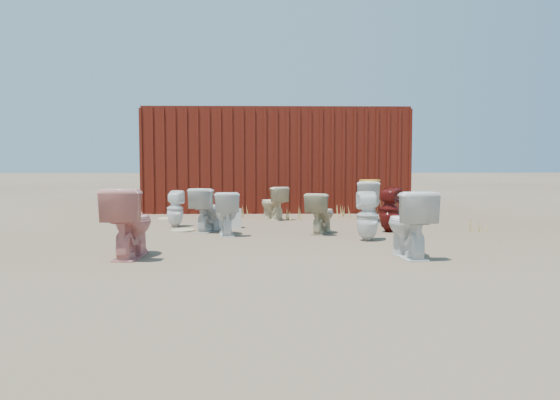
{
  "coord_description": "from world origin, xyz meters",
  "views": [
    {
      "loc": [
        -0.21,
        -8.17,
        1.16
      ],
      "look_at": [
        0.0,
        0.6,
        0.55
      ],
      "focal_mm": 35.0,
      "sensor_mm": 36.0,
      "label": 1
    }
  ],
  "objects_px": {
    "toilet_front_e": "(409,224)",
    "loose_tank": "(226,219)",
    "shipping_container": "(276,160)",
    "toilet_front_a": "(208,210)",
    "toilet_back_a": "(175,209)",
    "toilet_back_yellowlid": "(370,201)",
    "toilet_back_e": "(367,216)",
    "toilet_back_beige_right": "(321,213)",
    "toilet_front_pink": "(129,223)",
    "toilet_front_maroon": "(389,210)",
    "toilet_back_beige_left": "(273,203)",
    "toilet_front_c": "(226,213)"
  },
  "relations": [
    {
      "from": "shipping_container",
      "to": "toilet_back_yellowlid",
      "type": "distance_m",
      "value": 3.37
    },
    {
      "from": "toilet_front_pink",
      "to": "toilet_back_yellowlid",
      "type": "bearing_deg",
      "value": -128.55
    },
    {
      "from": "toilet_front_pink",
      "to": "toilet_back_beige_left",
      "type": "bearing_deg",
      "value": -108.42
    },
    {
      "from": "toilet_front_a",
      "to": "toilet_back_a",
      "type": "distance_m",
      "value": 0.9
    },
    {
      "from": "toilet_front_e",
      "to": "toilet_back_beige_right",
      "type": "height_order",
      "value": "toilet_front_e"
    },
    {
      "from": "shipping_container",
      "to": "toilet_front_a",
      "type": "bearing_deg",
      "value": -105.86
    },
    {
      "from": "toilet_back_yellowlid",
      "to": "toilet_front_c",
      "type": "bearing_deg",
      "value": 51.08
    },
    {
      "from": "toilet_back_a",
      "to": "toilet_back_beige_right",
      "type": "relative_size",
      "value": 0.98
    },
    {
      "from": "toilet_back_yellowlid",
      "to": "loose_tank",
      "type": "relative_size",
      "value": 1.58
    },
    {
      "from": "toilet_front_c",
      "to": "toilet_front_maroon",
      "type": "bearing_deg",
      "value": 178.73
    },
    {
      "from": "shipping_container",
      "to": "toilet_back_beige_left",
      "type": "relative_size",
      "value": 8.94
    },
    {
      "from": "toilet_front_e",
      "to": "toilet_back_beige_left",
      "type": "height_order",
      "value": "toilet_front_e"
    },
    {
      "from": "toilet_front_c",
      "to": "toilet_front_e",
      "type": "xyz_separation_m",
      "value": [
        2.38,
        -2.09,
        0.06
      ]
    },
    {
      "from": "toilet_back_e",
      "to": "toilet_back_beige_left",
      "type": "bearing_deg",
      "value": -62.82
    },
    {
      "from": "toilet_front_maroon",
      "to": "loose_tank",
      "type": "bearing_deg",
      "value": 20.38
    },
    {
      "from": "toilet_front_a",
      "to": "toilet_back_beige_left",
      "type": "bearing_deg",
      "value": -104.48
    },
    {
      "from": "toilet_front_maroon",
      "to": "toilet_front_e",
      "type": "height_order",
      "value": "toilet_front_e"
    },
    {
      "from": "toilet_back_e",
      "to": "loose_tank",
      "type": "bearing_deg",
      "value": -32.41
    },
    {
      "from": "toilet_back_beige_right",
      "to": "toilet_front_e",
      "type": "bearing_deg",
      "value": 134.46
    },
    {
      "from": "toilet_front_pink",
      "to": "loose_tank",
      "type": "relative_size",
      "value": 1.71
    },
    {
      "from": "toilet_back_beige_right",
      "to": "toilet_front_c",
      "type": "bearing_deg",
      "value": 27.01
    },
    {
      "from": "toilet_front_c",
      "to": "toilet_back_beige_left",
      "type": "distance_m",
      "value": 2.42
    },
    {
      "from": "toilet_back_beige_left",
      "to": "toilet_back_beige_right",
      "type": "xyz_separation_m",
      "value": [
        0.76,
        -2.2,
        -0.0
      ]
    },
    {
      "from": "toilet_back_beige_left",
      "to": "toilet_front_c",
      "type": "bearing_deg",
      "value": 39.35
    },
    {
      "from": "toilet_front_a",
      "to": "toilet_back_a",
      "type": "relative_size",
      "value": 1.12
    },
    {
      "from": "toilet_back_beige_left",
      "to": "toilet_front_pink",
      "type": "bearing_deg",
      "value": 35.4
    },
    {
      "from": "toilet_front_e",
      "to": "toilet_back_e",
      "type": "distance_m",
      "value": 1.43
    },
    {
      "from": "toilet_front_pink",
      "to": "toilet_back_beige_left",
      "type": "xyz_separation_m",
      "value": [
        1.79,
        4.33,
        -0.09
      ]
    },
    {
      "from": "toilet_front_e",
      "to": "loose_tank",
      "type": "xyz_separation_m",
      "value": [
        -2.45,
        2.94,
        -0.23
      ]
    },
    {
      "from": "toilet_front_pink",
      "to": "toilet_back_yellowlid",
      "type": "xyz_separation_m",
      "value": [
        3.69,
        4.01,
        -0.03
      ]
    },
    {
      "from": "toilet_front_a",
      "to": "toilet_front_e",
      "type": "distance_m",
      "value": 3.74
    },
    {
      "from": "shipping_container",
      "to": "toilet_back_yellowlid",
      "type": "relative_size",
      "value": 7.59
    },
    {
      "from": "shipping_container",
      "to": "toilet_front_c",
      "type": "distance_m",
      "value": 4.87
    },
    {
      "from": "toilet_front_pink",
      "to": "toilet_front_maroon",
      "type": "xyz_separation_m",
      "value": [
        3.7,
        2.34,
        -0.06
      ]
    },
    {
      "from": "toilet_back_beige_left",
      "to": "toilet_back_e",
      "type": "xyz_separation_m",
      "value": [
        1.37,
        -2.98,
        0.03
      ]
    },
    {
      "from": "toilet_back_a",
      "to": "toilet_back_beige_left",
      "type": "xyz_separation_m",
      "value": [
        1.76,
        1.2,
        0.01
      ]
    },
    {
      "from": "shipping_container",
      "to": "toilet_front_e",
      "type": "relative_size",
      "value": 7.32
    },
    {
      "from": "loose_tank",
      "to": "toilet_back_e",
      "type": "bearing_deg",
      "value": -54.73
    },
    {
      "from": "toilet_back_e",
      "to": "loose_tank",
      "type": "distance_m",
      "value": 2.7
    },
    {
      "from": "toilet_front_a",
      "to": "shipping_container",
      "type": "bearing_deg",
      "value": -89.04
    },
    {
      "from": "shipping_container",
      "to": "toilet_back_a",
      "type": "bearing_deg",
      "value": -117.12
    },
    {
      "from": "toilet_front_e",
      "to": "toilet_back_beige_left",
      "type": "relative_size",
      "value": 1.22
    },
    {
      "from": "toilet_back_yellowlid",
      "to": "toilet_front_e",
      "type": "bearing_deg",
      "value": 100.37
    },
    {
      "from": "shipping_container",
      "to": "toilet_back_a",
      "type": "height_order",
      "value": "shipping_container"
    },
    {
      "from": "toilet_front_maroon",
      "to": "toilet_back_a",
      "type": "relative_size",
      "value": 1.14
    },
    {
      "from": "toilet_front_e",
      "to": "loose_tank",
      "type": "relative_size",
      "value": 1.64
    },
    {
      "from": "toilet_front_maroon",
      "to": "toilet_back_beige_right",
      "type": "xyz_separation_m",
      "value": [
        -1.15,
        -0.21,
        -0.04
      ]
    },
    {
      "from": "loose_tank",
      "to": "toilet_front_maroon",
      "type": "bearing_deg",
      "value": -31.0
    },
    {
      "from": "toilet_front_e",
      "to": "toilet_back_yellowlid",
      "type": "xyz_separation_m",
      "value": [
        0.29,
        4.08,
        -0.01
      ]
    },
    {
      "from": "toilet_front_c",
      "to": "toilet_back_e",
      "type": "xyz_separation_m",
      "value": [
        2.14,
        -0.69,
        0.02
      ]
    }
  ]
}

